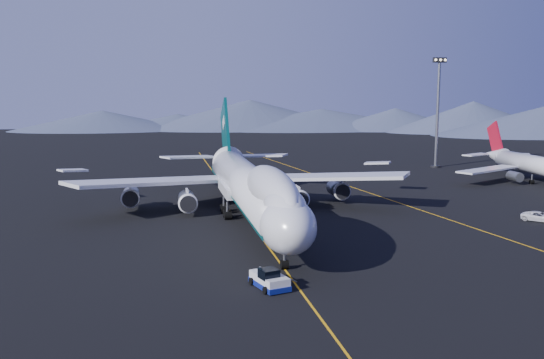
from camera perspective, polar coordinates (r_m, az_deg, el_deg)
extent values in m
plane|color=black|center=(97.40, -2.12, -3.97)|extent=(500.00, 500.00, 0.00)
cube|color=orange|center=(97.40, -2.12, -3.96)|extent=(0.25, 220.00, 0.01)
cube|color=orange|center=(115.09, 12.01, -2.21)|extent=(28.08, 198.09, 0.01)
cone|color=#404962|center=(326.80, -15.69, 5.53)|extent=(100.00, 100.00, 12.00)
cone|color=#404962|center=(330.46, -2.08, 5.87)|extent=(100.00, 100.00, 12.00)
cone|color=#404962|center=(326.70, 11.53, 5.68)|extent=(100.00, 100.00, 12.00)
cylinder|color=silver|center=(96.35, -2.14, -0.72)|extent=(6.50, 56.00, 6.50)
ellipsoid|color=silver|center=(69.32, 1.46, -4.35)|extent=(6.50, 10.40, 6.50)
ellipsoid|color=silver|center=(77.96, -0.04, -1.03)|extent=(5.13, 25.16, 5.85)
cube|color=black|center=(67.15, 1.83, -3.72)|extent=(3.60, 1.61, 1.29)
cone|color=silver|center=(128.65, -4.42, 1.94)|extent=(6.50, 12.00, 6.50)
cube|color=#043D3E|center=(97.47, -2.23, -1.15)|extent=(6.24, 60.00, 1.10)
cube|color=silver|center=(101.90, -2.62, -0.84)|extent=(7.50, 13.00, 1.60)
cube|color=silver|center=(106.65, -10.83, -0.19)|extent=(30.62, 23.28, 2.83)
cube|color=silver|center=(110.57, 4.37, 0.24)|extent=(30.62, 23.28, 2.83)
cylinder|color=slate|center=(103.30, -8.00, -1.97)|extent=(2.90, 5.50, 2.90)
cylinder|color=slate|center=(109.65, -13.15, -1.51)|extent=(2.90, 5.50, 2.90)
cylinder|color=slate|center=(105.96, 2.32, -1.63)|extent=(2.90, 5.50, 2.90)
cylinder|color=slate|center=(114.62, 6.20, -0.90)|extent=(2.90, 5.50, 2.90)
cube|color=#043D3E|center=(127.19, -4.40, 4.13)|extent=(0.55, 14.11, 15.94)
cube|color=silver|center=(129.46, -7.80, 2.11)|extent=(12.39, 9.47, 0.98)
cube|color=silver|center=(131.15, -1.24, 2.27)|extent=(12.39, 9.47, 0.98)
cylinder|color=black|center=(72.01, 1.19, -8.01)|extent=(0.90, 1.10, 1.10)
cube|color=silver|center=(65.49, -0.24, -9.43)|extent=(3.78, 5.46, 1.24)
cube|color=navy|center=(65.63, -0.24, -9.80)|extent=(3.95, 5.71, 0.56)
cube|color=black|center=(65.22, -0.24, -8.67)|extent=(2.24, 2.24, 1.02)
cone|color=silver|center=(163.71, 20.27, 2.15)|extent=(4.22, 7.78, 4.22)
cube|color=silver|center=(144.92, 19.66, 0.90)|extent=(18.66, 12.60, 0.39)
cylinder|color=slate|center=(145.38, 21.89, 0.27)|extent=(2.11, 3.89, 2.11)
cube|color=maroon|center=(163.81, 20.25, 3.64)|extent=(0.39, 7.58, 8.96)
imported|color=silver|center=(106.35, 23.87, -3.22)|extent=(5.61, 5.80, 1.54)
cylinder|color=black|center=(170.64, 15.13, 1.19)|extent=(2.72, 2.72, 0.45)
cylinder|color=slate|center=(169.51, 15.31, 5.88)|extent=(0.79, 0.79, 28.38)
cube|color=black|center=(169.55, 15.50, 10.79)|extent=(3.63, 0.91, 1.36)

